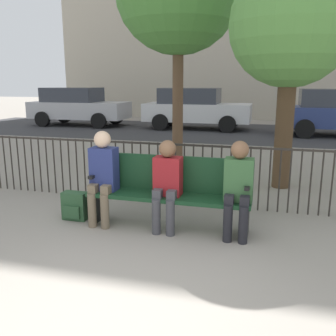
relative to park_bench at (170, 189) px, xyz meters
name	(u,v)px	position (x,y,z in m)	size (l,w,h in m)	color
ground_plane	(94,331)	(0.00, -2.22, -0.50)	(80.00, 80.00, 0.00)	gray
park_bench	(170,189)	(0.00, 0.00, 0.00)	(2.10, 0.45, 0.92)	#14381E
seated_person_0	(103,173)	(-0.87, -0.13, 0.19)	(0.34, 0.39, 1.24)	brown
seated_person_1	(167,180)	(0.00, -0.13, 0.15)	(0.34, 0.39, 1.16)	#3D3D42
seated_person_2	(238,184)	(0.88, -0.13, 0.16)	(0.34, 0.39, 1.18)	black
backpack	(75,206)	(-1.32, -0.11, -0.31)	(0.34, 0.21, 0.39)	#284C2D
fence_railing	(184,169)	(-0.02, 0.93, 0.06)	(9.01, 0.03, 0.95)	#2D2823
tree_1	(291,27)	(1.45, 2.34, 2.24)	(2.07, 2.07, 3.81)	#4C3823
street_surface	(237,132)	(0.00, 9.78, -0.50)	(24.00, 6.00, 0.01)	#333335
parked_car_0	(78,106)	(-6.90, 10.29, 0.34)	(4.20, 1.94, 1.62)	#B7B7BC
parked_car_2	(195,108)	(-1.73, 10.40, 0.34)	(4.20, 1.94, 1.62)	silver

